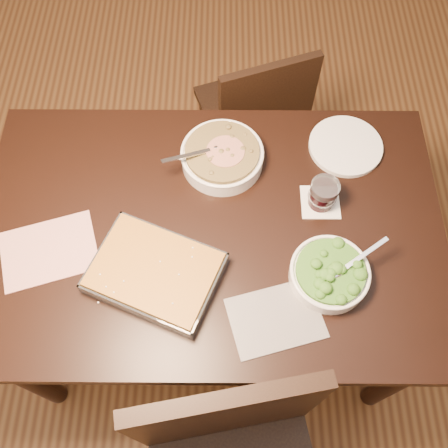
% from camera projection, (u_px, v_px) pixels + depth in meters
% --- Properties ---
extents(ground, '(4.00, 4.00, 0.00)m').
position_uv_depth(ground, '(215.00, 306.00, 2.16)').
color(ground, '#422513').
rests_on(ground, ground).
extents(table, '(1.40, 0.90, 0.75)m').
position_uv_depth(table, '(212.00, 241.00, 1.58)').
color(table, black).
rests_on(table, ground).
extents(magazine_a, '(0.32, 0.27, 0.01)m').
position_uv_depth(magazine_a, '(49.00, 251.00, 1.45)').
color(magazine_a, '#9E2D2F').
rests_on(magazine_a, table).
extents(magazine_b, '(0.29, 0.24, 0.00)m').
position_uv_depth(magazine_b, '(276.00, 318.00, 1.36)').
color(magazine_b, '#292931').
rests_on(magazine_b, table).
extents(coaster, '(0.12, 0.12, 0.00)m').
position_uv_depth(coaster, '(320.00, 202.00, 1.53)').
color(coaster, white).
rests_on(coaster, table).
extents(stew_bowl, '(0.28, 0.26, 0.10)m').
position_uv_depth(stew_bowl, '(222.00, 156.00, 1.57)').
color(stew_bowl, white).
rests_on(stew_bowl, table).
extents(broccoli_bowl, '(0.24, 0.22, 0.09)m').
position_uv_depth(broccoli_bowl, '(329.00, 273.00, 1.39)').
color(broccoli_bowl, white).
rests_on(broccoli_bowl, table).
extents(baking_dish, '(0.42, 0.37, 0.06)m').
position_uv_depth(baking_dish, '(155.00, 273.00, 1.39)').
color(baking_dish, silver).
rests_on(baking_dish, table).
extents(wine_tumbler, '(0.09, 0.09, 0.10)m').
position_uv_depth(wine_tumbler, '(323.00, 194.00, 1.49)').
color(wine_tumbler, black).
rests_on(wine_tumbler, coaster).
extents(dinner_plate, '(0.24, 0.24, 0.02)m').
position_uv_depth(dinner_plate, '(345.00, 146.00, 1.62)').
color(dinner_plate, white).
rests_on(dinner_plate, table).
extents(chair_far, '(0.49, 0.49, 0.81)m').
position_uv_depth(chair_far, '(256.00, 113.00, 2.07)').
color(chair_far, black).
rests_on(chair_far, ground).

